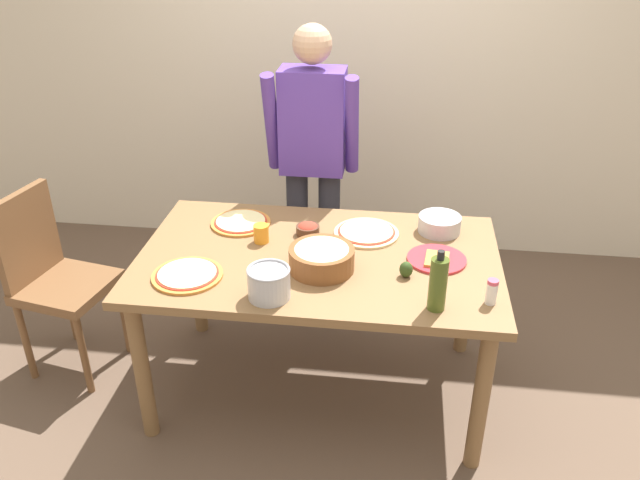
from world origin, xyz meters
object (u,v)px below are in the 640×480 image
(pizza_cooked_on_tray, at_px, (241,222))
(cup_orange, at_px, (261,233))
(chair_wooden_left, at_px, (52,273))
(pizza_second_cooked, at_px, (187,275))
(dining_table, at_px, (319,273))
(salt_shaker, at_px, (492,292))
(person_cook, at_px, (313,155))
(avocado, at_px, (406,269))
(pizza_raw_on_board, at_px, (366,232))
(small_sauce_bowl, at_px, (308,229))
(popcorn_bowl, at_px, (322,257))
(mixing_bowl_steel, at_px, (439,224))
(olive_oil_bottle, at_px, (438,284))
(plate_with_slice, at_px, (437,259))
(steel_pot, at_px, (269,283))

(pizza_cooked_on_tray, relative_size, cup_orange, 3.41)
(chair_wooden_left, distance_m, pizza_second_cooked, 0.88)
(dining_table, xyz_separation_m, salt_shaker, (0.72, -0.29, 0.14))
(pizza_cooked_on_tray, bearing_deg, person_cook, 60.42)
(cup_orange, xyz_separation_m, salt_shaker, (1.00, -0.38, 0.01))
(dining_table, distance_m, avocado, 0.43)
(salt_shaker, bearing_deg, chair_wooden_left, 170.93)
(pizza_raw_on_board, distance_m, small_sauce_bowl, 0.28)
(dining_table, xyz_separation_m, popcorn_bowl, (0.03, -0.12, 0.15))
(pizza_second_cooked, bearing_deg, dining_table, 25.45)
(cup_orange, bearing_deg, salt_shaker, -20.81)
(mixing_bowl_steel, height_order, olive_oil_bottle, olive_oil_bottle)
(person_cook, bearing_deg, avocado, -59.83)
(pizza_raw_on_board, bearing_deg, cup_orange, -164.19)
(plate_with_slice, bearing_deg, pizza_second_cooked, -165.69)
(plate_with_slice, bearing_deg, small_sauce_bowl, 163.91)
(mixing_bowl_steel, bearing_deg, pizza_cooked_on_tray, -177.37)
(mixing_bowl_steel, xyz_separation_m, salt_shaker, (0.18, -0.59, 0.01))
(pizza_cooked_on_tray, height_order, popcorn_bowl, popcorn_bowl)
(pizza_cooked_on_tray, relative_size, pizza_second_cooked, 0.97)
(pizza_second_cooked, bearing_deg, steel_pot, -15.82)
(pizza_cooked_on_tray, relative_size, steel_pot, 1.67)
(popcorn_bowl, xyz_separation_m, cup_orange, (-0.31, 0.21, -0.02))
(plate_with_slice, bearing_deg, pizza_raw_on_board, 146.95)
(pizza_cooked_on_tray, bearing_deg, mixing_bowl_steel, 2.63)
(person_cook, xyz_separation_m, mixing_bowl_steel, (0.67, -0.46, -0.14))
(mixing_bowl_steel, bearing_deg, dining_table, -151.05)
(dining_table, distance_m, salt_shaker, 0.79)
(dining_table, height_order, popcorn_bowl, popcorn_bowl)
(pizza_second_cooked, distance_m, popcorn_bowl, 0.57)
(dining_table, height_order, pizza_second_cooked, pizza_second_cooked)
(dining_table, bearing_deg, chair_wooden_left, 178.35)
(pizza_second_cooked, height_order, mixing_bowl_steel, mixing_bowl_steel)
(cup_orange, bearing_deg, small_sauce_bowl, 25.74)
(dining_table, relative_size, salt_shaker, 15.09)
(olive_oil_bottle, bearing_deg, chair_wooden_left, 167.95)
(mixing_bowl_steel, bearing_deg, chair_wooden_left, -172.04)
(dining_table, xyz_separation_m, plate_with_slice, (0.52, 0.02, 0.10))
(pizza_raw_on_board, bearing_deg, dining_table, -131.24)
(pizza_cooked_on_tray, xyz_separation_m, steel_pot, (0.26, -0.61, 0.06))
(small_sauce_bowl, bearing_deg, dining_table, -68.07)
(pizza_second_cooked, relative_size, mixing_bowl_steel, 1.49)
(pizza_raw_on_board, height_order, cup_orange, cup_orange)
(steel_pot, bearing_deg, avocado, 22.54)
(person_cook, xyz_separation_m, pizza_raw_on_board, (0.33, -0.53, -0.17))
(chair_wooden_left, bearing_deg, cup_orange, 2.93)
(popcorn_bowl, xyz_separation_m, small_sauce_bowl, (-0.10, 0.31, -0.03))
(salt_shaker, bearing_deg, olive_oil_bottle, -163.34)
(small_sauce_bowl, bearing_deg, mixing_bowl_steel, 10.08)
(pizza_cooked_on_tray, bearing_deg, avocado, -25.68)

